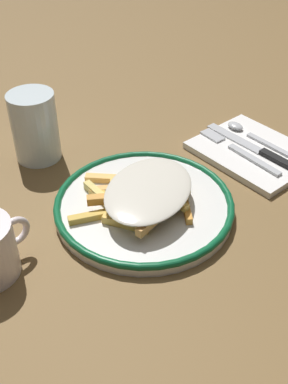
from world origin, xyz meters
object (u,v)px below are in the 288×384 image
object	(u,v)px
water_glass	(35,127)
knife	(263,152)
spoon	(249,134)
fork	(239,151)
fries_heap	(143,193)
napkin	(254,152)
plate	(144,205)

from	to	relation	value
water_glass	knife	bearing A→B (deg)	-43.54
spoon	fork	bearing A→B (deg)	-158.12
fries_heap	spoon	distance (m)	0.28
knife	spoon	xyz separation A→B (m)	(0.03, 0.05, 0.00)
spoon	fries_heap	bearing A→B (deg)	-175.75
napkin	spoon	world-z (taller)	spoon
knife	spoon	world-z (taller)	spoon
plate	fork	bearing A→B (deg)	-1.18
fork	spoon	world-z (taller)	spoon
fries_heap	napkin	size ratio (longest dim) A/B	1.12
knife	water_glass	world-z (taller)	water_glass
plate	fries_heap	world-z (taller)	fries_heap
plate	fries_heap	xyz separation A→B (m)	(-0.00, -0.00, 0.03)
plate	fork	size ratio (longest dim) A/B	1.52
plate	napkin	distance (m)	0.24
plate	napkin	xyz separation A→B (m)	(0.24, -0.02, -0.01)
fries_heap	fork	bearing A→B (deg)	-0.55
plate	spoon	bearing A→B (deg)	3.82
napkin	knife	xyz separation A→B (m)	(-0.00, -0.02, 0.01)
knife	spoon	distance (m)	0.06
knife	water_glass	bearing A→B (deg)	136.46
fries_heap	fork	size ratio (longest dim) A/B	1.22
fries_heap	plate	bearing A→B (deg)	35.10
napkin	knife	distance (m)	0.02
napkin	knife	world-z (taller)	knife
fries_heap	water_glass	size ratio (longest dim) A/B	1.81
plate	fork	world-z (taller)	plate
fries_heap	napkin	distance (m)	0.25
napkin	spoon	xyz separation A→B (m)	(0.03, 0.03, 0.01)
fries_heap	fork	xyz separation A→B (m)	(0.22, -0.00, -0.02)
fries_heap	water_glass	xyz separation A→B (m)	(-0.03, 0.23, 0.02)
fries_heap	water_glass	world-z (taller)	water_glass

